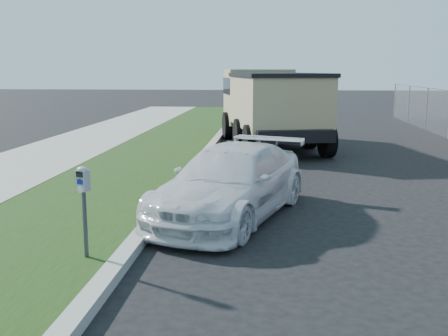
{
  "coord_description": "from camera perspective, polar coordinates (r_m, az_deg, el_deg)",
  "views": [
    {
      "loc": [
        -0.66,
        -7.24,
        2.56
      ],
      "look_at": [
        -1.4,
        1.0,
        1.0
      ],
      "focal_mm": 42.0,
      "sensor_mm": 36.0,
      "label": 1
    }
  ],
  "objects": [
    {
      "name": "ground",
      "position": [
        7.71,
        9.86,
        -8.88
      ],
      "size": [
        120.0,
        120.0,
        0.0
      ],
      "primitive_type": "plane",
      "color": "black",
      "rests_on": "ground"
    },
    {
      "name": "streetside",
      "position": [
        10.76,
        -22.22,
        -3.53
      ],
      "size": [
        6.12,
        50.0,
        0.15
      ],
      "color": "gray",
      "rests_on": "ground"
    },
    {
      "name": "parking_meter",
      "position": [
        6.99,
        -15.05,
        -2.57
      ],
      "size": [
        0.2,
        0.17,
        1.23
      ],
      "rotation": [
        0.0,
        0.0,
        -0.42
      ],
      "color": "#3F4247",
      "rests_on": "ground"
    },
    {
      "name": "white_wagon",
      "position": [
        9.22,
        0.85,
        -1.48
      ],
      "size": [
        3.02,
        4.59,
        1.24
      ],
      "primitive_type": "imported",
      "rotation": [
        0.0,
        0.0,
        -0.33
      ],
      "color": "silver",
      "rests_on": "ground"
    },
    {
      "name": "dump_truck",
      "position": [
        17.88,
        4.99,
        7.05
      ],
      "size": [
        3.84,
        6.91,
        2.56
      ],
      "rotation": [
        0.0,
        0.0,
        0.23
      ],
      "color": "black",
      "rests_on": "ground"
    }
  ]
}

